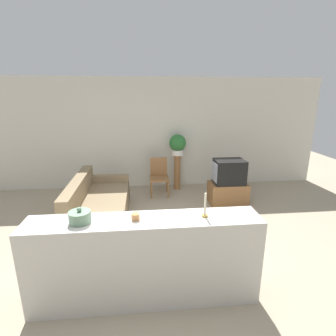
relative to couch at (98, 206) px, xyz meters
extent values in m
plane|color=tan|center=(0.85, -1.59, -0.28)|extent=(14.00, 14.00, 0.00)
cube|color=beige|center=(0.85, 1.84, 1.07)|extent=(9.00, 0.06, 2.70)
cube|color=#847051|center=(0.05, 0.00, -0.06)|extent=(0.98, 2.02, 0.44)
cube|color=#847051|center=(-0.34, 0.00, 0.34)|extent=(0.20, 2.02, 0.36)
cube|color=#847051|center=(0.05, -0.93, 0.01)|extent=(0.98, 0.16, 0.59)
cube|color=#847051|center=(0.05, 0.93, 0.01)|extent=(0.98, 0.16, 0.59)
cube|color=olive|center=(2.68, 0.52, -0.05)|extent=(0.80, 0.49, 0.46)
cube|color=black|center=(2.68, 0.52, 0.43)|extent=(0.63, 0.47, 0.51)
cube|color=#939EB2|center=(2.36, 0.52, 0.43)|extent=(0.02, 0.38, 0.40)
cube|color=olive|center=(1.23, 1.11, 0.13)|extent=(0.44, 0.44, 0.04)
cube|color=olive|center=(1.23, 1.31, 0.37)|extent=(0.40, 0.04, 0.43)
cylinder|color=olive|center=(1.04, 0.92, -0.08)|extent=(0.04, 0.04, 0.39)
cylinder|color=olive|center=(1.42, 0.92, -0.08)|extent=(0.04, 0.04, 0.39)
cylinder|color=olive|center=(1.04, 1.30, -0.08)|extent=(0.04, 0.04, 0.39)
cylinder|color=olive|center=(1.42, 1.30, -0.08)|extent=(0.04, 0.04, 0.39)
cylinder|color=olive|center=(1.71, 1.51, 0.16)|extent=(0.16, 0.16, 0.87)
cylinder|color=white|center=(1.71, 1.51, 0.65)|extent=(0.28, 0.28, 0.13)
sphere|color=#2D7033|center=(1.71, 1.51, 0.89)|extent=(0.40, 0.40, 0.40)
cube|color=beige|center=(0.85, -2.09, 0.23)|extent=(2.55, 0.44, 1.02)
cylinder|color=gray|center=(0.19, -2.09, 0.80)|extent=(0.23, 0.23, 0.12)
sphere|color=gray|center=(0.19, -2.09, 0.89)|extent=(0.05, 0.05, 0.05)
cylinder|color=#C6844C|center=(0.76, -2.09, 0.77)|extent=(0.09, 0.09, 0.07)
cylinder|color=#B7933D|center=(1.52, -2.09, 0.75)|extent=(0.07, 0.07, 0.02)
cylinder|color=beige|center=(1.52, -2.09, 0.89)|extent=(0.02, 0.02, 0.25)
camera|label=1|loc=(0.85, -4.65, 2.04)|focal=28.00mm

